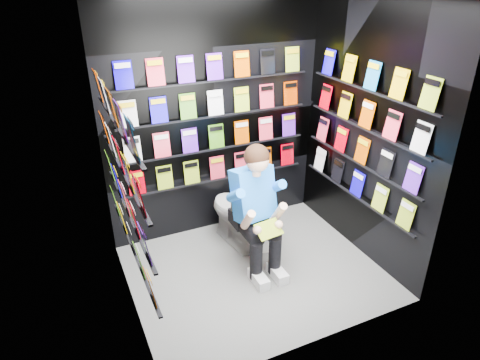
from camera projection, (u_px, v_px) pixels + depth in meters
name	position (u px, v px, depth m)	size (l,w,h in m)	color
floor	(255.00, 272.00, 4.30)	(2.40, 2.40, 0.00)	slate
wall_back	(215.00, 119.00, 4.53)	(2.40, 0.04, 2.60)	black
wall_front	(323.00, 205.00, 2.91)	(2.40, 0.04, 2.60)	black
wall_left	(118.00, 178.00, 3.27)	(0.04, 2.00, 2.60)	black
wall_right	(367.00, 133.00, 4.17)	(0.04, 2.00, 2.60)	black
comics_back	(216.00, 120.00, 4.51)	(2.10, 0.06, 1.37)	#C80011
comics_left	(121.00, 177.00, 3.28)	(0.06, 1.70, 1.37)	#C80011
comics_right	(365.00, 133.00, 4.16)	(0.06, 1.70, 1.37)	#C80011
toilet	(236.00, 212.00, 4.63)	(0.42, 0.75, 0.73)	white
longbox	(263.00, 230.00, 4.70)	(0.22, 0.41, 0.31)	white
longbox_lid	(264.00, 217.00, 4.63)	(0.24, 0.43, 0.03)	white
reader	(252.00, 194.00, 4.14)	(0.53, 0.78, 1.43)	blue
held_comic	(269.00, 229.00, 3.95)	(0.25, 0.01, 0.18)	green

